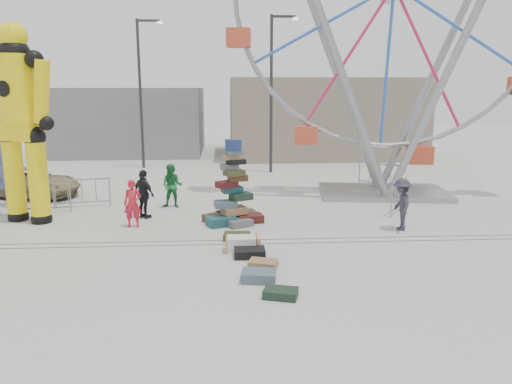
{
  "coord_description": "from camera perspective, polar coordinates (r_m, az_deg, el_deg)",
  "views": [
    {
      "loc": [
        0.58,
        -13.09,
        4.4
      ],
      "look_at": [
        1.55,
        2.37,
        1.16
      ],
      "focal_mm": 35.0,
      "sensor_mm": 36.0,
      "label": 1
    }
  ],
  "objects": [
    {
      "name": "ferris_wheel",
      "position": [
        21.35,
        15.34,
        19.0
      ],
      "size": [
        12.55,
        3.72,
        14.65
      ],
      "rotation": [
        0.0,
        0.0,
        -0.12
      ],
      "color": "gray",
      "rests_on": "ground"
    },
    {
      "name": "building_right",
      "position": [
        33.76,
        7.47,
        8.5
      ],
      "size": [
        12.0,
        8.0,
        5.0
      ],
      "primitive_type": "cube",
      "color": "gray",
      "rests_on": "ground"
    },
    {
      "name": "lamp_post_left",
      "position": [
        28.45,
        -12.93,
        11.7
      ],
      "size": [
        1.41,
        0.25,
        8.0
      ],
      "color": "#2D2D30",
      "rests_on": "ground"
    },
    {
      "name": "row_case_2",
      "position": [
        13.31,
        -0.72,
        -6.95
      ],
      "size": [
        0.82,
        0.6,
        0.23
      ],
      "primitive_type": "cube",
      "rotation": [
        0.0,
        0.0,
        -0.01
      ],
      "color": "black",
      "rests_on": "ground"
    },
    {
      "name": "building_left",
      "position": [
        35.77,
        -14.32,
        7.93
      ],
      "size": [
        10.0,
        8.0,
        4.4
      ],
      "primitive_type": "cube",
      "color": "gray",
      "rests_on": "ground"
    },
    {
      "name": "barricade_wheel_back",
      "position": [
        23.17,
        13.97,
        1.91
      ],
      "size": [
        1.59,
        1.37,
        1.1
      ],
      "primitive_type": null,
      "rotation": [
        0.0,
        0.0,
        -0.7
      ],
      "color": "gray",
      "rests_on": "ground"
    },
    {
      "name": "parked_suv",
      "position": [
        22.51,
        -24.64,
        1.01
      ],
      "size": [
        4.7,
        3.22,
        1.19
      ],
      "primitive_type": "imported",
      "rotation": [
        0.0,
        0.0,
        1.25
      ],
      "color": "#8F825C",
      "rests_on": "ground"
    },
    {
      "name": "barricade_dummy_b",
      "position": [
        19.35,
        -23.39,
        -0.63
      ],
      "size": [
        1.99,
        0.44,
        1.1
      ],
      "primitive_type": null,
      "rotation": [
        0.0,
        0.0,
        0.17
      ],
      "color": "gray",
      "rests_on": "ground"
    },
    {
      "name": "row_case_3",
      "position": [
        12.5,
        0.81,
        -8.27
      ],
      "size": [
        0.8,
        0.66,
        0.21
      ],
      "primitive_type": "cube",
      "rotation": [
        0.0,
        0.0,
        -0.31
      ],
      "color": "#99764E",
      "rests_on": "ground"
    },
    {
      "name": "lamp_post_right",
      "position": [
        26.21,
        1.96,
        12.0
      ],
      "size": [
        1.41,
        0.25,
        8.0
      ],
      "color": "#2D2D30",
      "rests_on": "ground"
    },
    {
      "name": "track_line_far",
      "position": [
        14.77,
        -5.7,
        -5.54
      ],
      "size": [
        40.0,
        0.04,
        0.01
      ],
      "primitive_type": "cube",
      "color": "#47443F",
      "rests_on": "ground"
    },
    {
      "name": "ground",
      "position": [
        13.82,
        -5.85,
        -6.8
      ],
      "size": [
        90.0,
        90.0,
        0.0
      ],
      "primitive_type": "plane",
      "color": "#9E9E99",
      "rests_on": "ground"
    },
    {
      "name": "row_case_5",
      "position": [
        10.89,
        2.83,
        -11.48
      ],
      "size": [
        0.83,
        0.66,
        0.19
      ],
      "primitive_type": "cube",
      "rotation": [
        0.0,
        0.0,
        -0.28
      ],
      "color": "#1B3221",
      "rests_on": "ground"
    },
    {
      "name": "pedestrian_red",
      "position": [
        16.42,
        -13.92,
        -1.3
      ],
      "size": [
        0.56,
        0.37,
        1.54
      ],
      "primitive_type": "imported",
      "rotation": [
        0.0,
        0.0,
        0.01
      ],
      "color": "red",
      "rests_on": "ground"
    },
    {
      "name": "pedestrian_green",
      "position": [
        18.81,
        -9.56,
        0.69
      ],
      "size": [
        0.89,
        0.75,
        1.64
      ],
      "primitive_type": "imported",
      "rotation": [
        0.0,
        0.0,
        -0.18
      ],
      "color": "#1B6F31",
      "rests_on": "ground"
    },
    {
      "name": "row_case_1",
      "position": [
        13.95,
        -0.83,
        -6.1
      ],
      "size": [
        0.71,
        0.63,
        0.21
      ],
      "primitive_type": "cube",
      "rotation": [
        0.0,
        0.0,
        -0.16
      ],
      "color": "slate",
      "rests_on": "ground"
    },
    {
      "name": "barricade_dummy_c",
      "position": [
        19.78,
        -19.26,
        -0.07
      ],
      "size": [
        1.98,
        0.46,
        1.1
      ],
      "primitive_type": null,
      "rotation": [
        0.0,
        0.0,
        0.18
      ],
      "color": "gray",
      "rests_on": "ground"
    },
    {
      "name": "crash_test_dummy",
      "position": [
        17.92,
        -25.34,
        7.8
      ],
      "size": [
        2.58,
        1.43,
        6.62
      ],
      "rotation": [
        0.0,
        0.0,
        -0.4
      ],
      "color": "black",
      "rests_on": "ground"
    },
    {
      "name": "suitcase_tower",
      "position": [
        16.51,
        -2.65,
        -0.87
      ],
      "size": [
        2.1,
        1.81,
        2.77
      ],
      "rotation": [
        0.0,
        0.0,
        0.35
      ],
      "color": "#1B4C53",
      "rests_on": "ground"
    },
    {
      "name": "track_line_near",
      "position": [
        14.39,
        -5.76,
        -6.02
      ],
      "size": [
        40.0,
        0.04,
        0.01
      ],
      "primitive_type": "cube",
      "color": "#47443F",
      "rests_on": "ground"
    },
    {
      "name": "pedestrian_black",
      "position": [
        17.45,
        -12.7,
        -0.24
      ],
      "size": [
        1.0,
        0.96,
        1.68
      ],
      "primitive_type": "imported",
      "rotation": [
        0.0,
        0.0,
        2.4
      ],
      "color": "black",
      "rests_on": "ground"
    },
    {
      "name": "barricade_wheel_front",
      "position": [
        18.71,
        16.0,
        -0.51
      ],
      "size": [
        1.18,
        1.73,
        1.1
      ],
      "primitive_type": null,
      "rotation": [
        0.0,
        0.0,
        0.99
      ],
      "color": "gray",
      "rests_on": "ground"
    },
    {
      "name": "row_case_0",
      "position": [
        14.78,
        -2.19,
        -5.08
      ],
      "size": [
        0.82,
        0.57,
        0.2
      ],
      "primitive_type": "cube",
      "rotation": [
        0.0,
        0.0,
        -0.1
      ],
      "color": "#3C4221",
      "rests_on": "ground"
    },
    {
      "name": "steamer_trunk",
      "position": [
        13.75,
        -1.69,
        -5.95
      ],
      "size": [
        0.87,
        0.51,
        0.4
      ],
      "primitive_type": "cube",
      "rotation": [
        0.0,
        0.0,
        -0.01
      ],
      "color": "silver",
      "rests_on": "ground"
    },
    {
      "name": "pedestrian_grey",
      "position": [
        16.24,
        16.27,
        -1.37
      ],
      "size": [
        0.71,
        1.12,
        1.65
      ],
      "primitive_type": "imported",
      "rotation": [
        0.0,
        0.0,
        -1.66
      ],
      "color": "#2A2836",
      "rests_on": "ground"
    },
    {
      "name": "row_case_4",
      "position": [
        11.73,
        0.3,
        -9.57
      ],
      "size": [
        0.87,
        0.69,
        0.24
      ],
      "primitive_type": "cube",
      "rotation": [
        0.0,
        0.0,
        -0.15
      ],
      "color": "#4E636F",
      "rests_on": "ground"
    }
  ]
}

